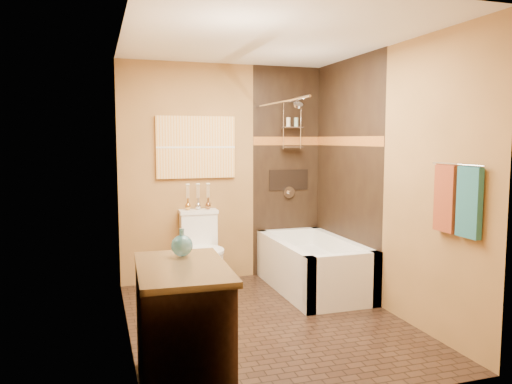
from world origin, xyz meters
name	(u,v)px	position (x,y,z in m)	size (l,w,h in m)	color
floor	(266,321)	(0.00, 0.00, 0.00)	(3.00, 3.00, 0.00)	black
wall_left	(126,188)	(-1.20, 0.00, 1.25)	(0.02, 3.00, 2.50)	#AC7A42
wall_right	(385,180)	(1.20, 0.00, 1.25)	(0.02, 3.00, 2.50)	#AC7A42
wall_back	(224,173)	(0.00, 1.50, 1.25)	(2.40, 0.02, 2.50)	#AC7A42
wall_front	(348,205)	(0.00, -1.50, 1.25)	(2.40, 0.02, 2.50)	#AC7A42
ceiling	(266,38)	(0.00, 0.00, 2.50)	(3.00, 3.00, 0.00)	silver
alcove_tile_back	(287,172)	(0.78, 1.49, 1.25)	(0.85, 0.01, 2.50)	black
alcove_tile_right	(346,175)	(1.19, 0.75, 1.25)	(0.01, 1.50, 2.50)	black
mosaic_band_back	(287,141)	(0.78, 1.48, 1.62)	(0.85, 0.01, 0.10)	brown
mosaic_band_right	(346,141)	(1.18, 0.75, 1.62)	(0.01, 1.50, 0.10)	brown
alcove_niche	(289,180)	(0.80, 1.48, 1.15)	(0.50, 0.01, 0.25)	black
shower_fixtures	(292,137)	(0.80, 1.38, 1.67)	(0.24, 0.33, 1.16)	silver
curtain_rod	(279,102)	(0.40, 0.75, 2.02)	(0.03, 0.03, 1.55)	silver
towel_bar	(457,165)	(1.15, -1.05, 1.45)	(0.02, 0.02, 0.55)	silver
towel_teal	(469,202)	(1.16, -1.18, 1.18)	(0.05, 0.22, 0.52)	#1E5865
towel_rust	(445,198)	(1.16, -0.92, 1.18)	(0.05, 0.22, 0.52)	maroon
sunset_painting	(196,147)	(-0.33, 1.48, 1.55)	(0.90, 0.04, 0.70)	gold
vanity_mirror	(136,162)	(-1.19, -1.00, 1.50)	(0.01, 1.00, 0.90)	white
bathtub	(313,270)	(0.80, 0.75, 0.22)	(0.80, 1.50, 0.55)	white
toilet	(202,249)	(-0.33, 1.20, 0.43)	(0.43, 0.64, 0.85)	white
vanity	(182,328)	(-0.92, -1.00, 0.42)	(0.61, 0.96, 0.83)	black
teal_bottle	(182,243)	(-0.87, -0.75, 0.93)	(0.15, 0.15, 0.24)	#2A6F80
bud_vases	(198,196)	(-0.33, 1.39, 1.00)	(0.29, 0.06, 0.29)	gold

